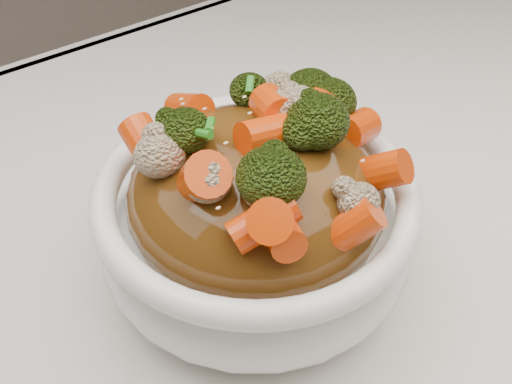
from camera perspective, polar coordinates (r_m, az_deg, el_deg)
tablecloth at (r=0.51m, az=0.49°, el=-6.55°), size 1.20×0.80×0.04m
bowl at (r=0.45m, az=-0.00°, el=-3.29°), size 0.28×0.28×0.09m
sauce_base at (r=0.43m, az=-0.00°, el=-0.32°), size 0.22×0.22×0.10m
carrots at (r=0.38m, az=-0.00°, el=7.02°), size 0.22×0.22×0.05m
broccoli at (r=0.38m, az=-0.00°, el=6.89°), size 0.22×0.22×0.05m
cauliflower at (r=0.39m, az=-0.00°, el=6.63°), size 0.22×0.22×0.04m
scallions at (r=0.38m, az=-0.00°, el=7.15°), size 0.16×0.16×0.02m
sesame_seeds at (r=0.38m, az=-0.00°, el=7.15°), size 0.20×0.20×0.01m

